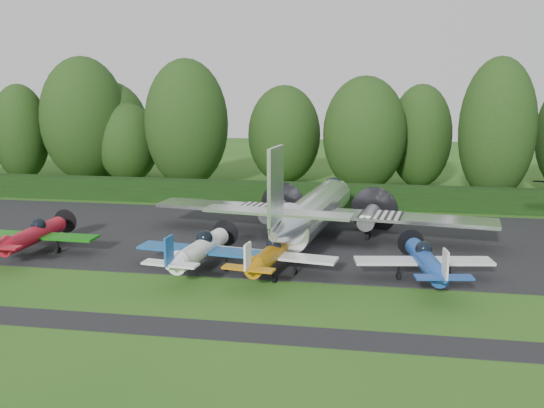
% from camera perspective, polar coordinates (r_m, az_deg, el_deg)
% --- Properties ---
extents(ground, '(160.00, 160.00, 0.00)m').
position_cam_1_polar(ground, '(32.68, -3.02, -7.63)').
color(ground, '#285718').
rests_on(ground, ground).
extents(apron, '(70.00, 18.00, 0.01)m').
position_cam_1_polar(apron, '(42.06, -0.05, -3.19)').
color(apron, black).
rests_on(apron, ground).
extents(taxiway_verge, '(70.00, 2.00, 0.00)m').
position_cam_1_polar(taxiway_verge, '(27.26, -5.82, -11.73)').
color(taxiway_verge, black).
rests_on(taxiway_verge, ground).
extents(hedgerow, '(90.00, 1.60, 2.00)m').
position_cam_1_polar(hedgerow, '(52.65, 1.96, -0.15)').
color(hedgerow, black).
rests_on(hedgerow, ground).
extents(transport_plane, '(23.78, 18.23, 7.62)m').
position_cam_1_polar(transport_plane, '(40.64, 3.98, -0.67)').
color(transport_plane, white).
rests_on(transport_plane, ground).
extents(light_plane_red, '(7.76, 8.16, 2.98)m').
position_cam_1_polar(light_plane_red, '(40.74, -21.54, -2.72)').
color(light_plane_red, '#AA0F21').
rests_on(light_plane_red, ground).
extents(light_plane_white, '(7.96, 8.37, 3.06)m').
position_cam_1_polar(light_plane_white, '(34.90, -6.78, -4.24)').
color(light_plane_white, white).
rests_on(light_plane_white, ground).
extents(light_plane_orange, '(7.30, 7.68, 2.81)m').
position_cam_1_polar(light_plane_orange, '(33.98, -0.15, -4.78)').
color(light_plane_orange, '#BA710A').
rests_on(light_plane_orange, ground).
extents(light_plane_blue, '(7.51, 7.89, 2.88)m').
position_cam_1_polar(light_plane_blue, '(33.85, 14.28, -5.17)').
color(light_plane_blue, '#194097').
rests_on(light_plane_blue, ground).
extents(tree_1, '(5.95, 5.95, 10.33)m').
position_cam_1_polar(tree_1, '(70.70, -22.59, 6.22)').
color(tree_1, black).
rests_on(tree_1, ground).
extents(tree_2, '(7.55, 7.55, 10.21)m').
position_cam_1_polar(tree_2, '(63.52, 1.16, 6.54)').
color(tree_2, black).
rests_on(tree_2, ground).
extents(tree_3, '(6.22, 6.22, 10.36)m').
position_cam_1_polar(tree_3, '(62.78, 13.80, 6.21)').
color(tree_3, black).
rests_on(tree_3, ground).
extents(tree_4, '(6.52, 6.52, 8.34)m').
position_cam_1_polar(tree_4, '(66.10, -13.42, 5.61)').
color(tree_4, black).
rests_on(tree_4, ground).
extents(tree_5, '(8.03, 8.03, 11.14)m').
position_cam_1_polar(tree_5, '(59.39, 8.69, 6.50)').
color(tree_5, black).
rests_on(tree_5, ground).
extents(tree_6, '(8.33, 8.33, 12.84)m').
position_cam_1_polar(tree_6, '(61.65, -8.05, 7.49)').
color(tree_6, black).
rests_on(tree_6, ground).
extents(tree_7, '(6.72, 6.72, 12.80)m').
position_cam_1_polar(tree_7, '(57.84, 20.42, 6.59)').
color(tree_7, black).
rests_on(tree_7, ground).
extents(tree_11, '(9.04, 9.04, 13.17)m').
position_cam_1_polar(tree_11, '(67.81, -17.27, 7.60)').
color(tree_11, black).
rests_on(tree_11, ground).
extents(tree_12, '(8.56, 8.56, 10.60)m').
position_cam_1_polar(tree_12, '(69.06, -15.02, 6.72)').
color(tree_12, black).
rests_on(tree_12, ground).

